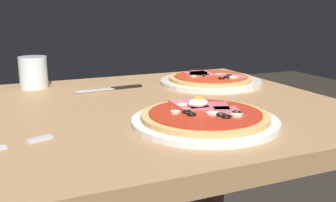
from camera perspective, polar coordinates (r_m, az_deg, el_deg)
dining_table at (r=0.99m, az=-5.35°, el=-8.51°), size 1.02×0.81×0.78m
pizza_foreground at (r=0.81m, az=5.26°, el=-2.44°), size 0.30×0.30×0.05m
pizza_across_left at (r=1.22m, az=6.05°, el=2.99°), size 0.30×0.30×0.03m
water_glass_far at (r=1.21m, az=-18.58°, el=3.60°), size 0.08×0.08×0.09m
fork at (r=0.73m, az=-22.74°, el=-6.17°), size 0.15×0.07×0.00m
knife at (r=1.15m, az=-7.68°, el=1.81°), size 0.20×0.03×0.01m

